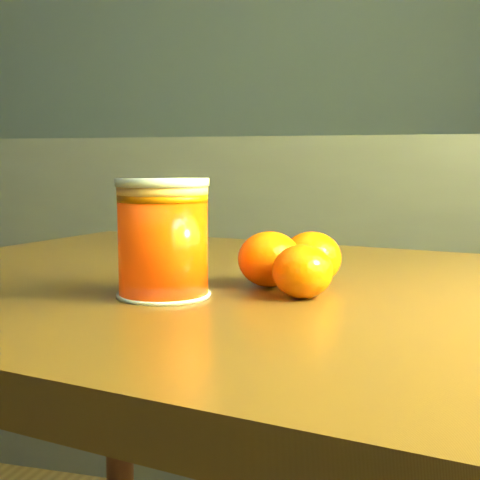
# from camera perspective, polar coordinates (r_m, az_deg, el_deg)

# --- Properties ---
(kitchen_counter) EXTENTS (3.15, 0.60, 0.90)m
(kitchen_counter) POSITION_cam_1_polar(r_m,az_deg,el_deg) (2.20, -16.16, -3.75)
(kitchen_counter) COLOR #4B4B50
(kitchen_counter) RESTS_ON ground
(table) EXTENTS (1.07, 0.85, 0.72)m
(table) POSITION_cam_1_polar(r_m,az_deg,el_deg) (0.71, 2.71, -11.03)
(table) COLOR brown
(table) RESTS_ON ground
(juice_glass) EXTENTS (0.09, 0.09, 0.11)m
(juice_glass) POSITION_cam_1_polar(r_m,az_deg,el_deg) (0.63, -6.58, 0.13)
(juice_glass) COLOR #FF3D05
(juice_glass) RESTS_ON table
(orange_front) EXTENTS (0.08, 0.08, 0.05)m
(orange_front) POSITION_cam_1_polar(r_m,az_deg,el_deg) (0.69, 6.12, -1.53)
(orange_front) COLOR #E76304
(orange_front) RESTS_ON table
(orange_back) EXTENTS (0.07, 0.07, 0.05)m
(orange_back) POSITION_cam_1_polar(r_m,az_deg,el_deg) (0.62, 5.35, -2.68)
(orange_back) COLOR #E76304
(orange_back) RESTS_ON table
(orange_extra) EXTENTS (0.08, 0.08, 0.06)m
(orange_extra) POSITION_cam_1_polar(r_m,az_deg,el_deg) (0.67, 2.54, -1.63)
(orange_extra) COLOR #E76304
(orange_extra) RESTS_ON table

